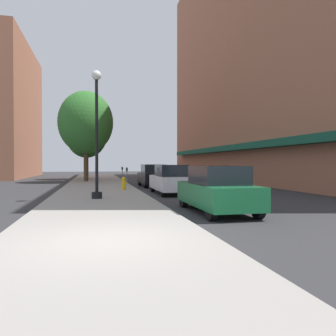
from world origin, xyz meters
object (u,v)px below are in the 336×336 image
Objects in this scene: lamppost at (97,132)px; car_black at (153,176)px; parking_meter_near at (127,174)px; car_green at (217,190)px; fire_hydrant at (124,183)px; car_white at (171,180)px; tree_mid at (86,134)px; parking_meter_far at (122,173)px; tree_near at (86,123)px.

lamppost is 9.99m from car_black.
car_green reaches higher than parking_meter_near.
car_white reaches higher than fire_hydrant.
lamppost is 0.82× the size of tree_mid.
car_green is (1.95, -17.38, -0.14)m from parking_meter_far.
parking_meter_near is (2.20, 8.70, -2.25)m from lamppost.
parking_meter_far reaches higher than fire_hydrant.
tree_mid is 1.68× the size of car_green.
car_green is (4.15, -4.57, -2.39)m from lamppost.
tree_mid is at bearing 104.43° from parking_meter_near.
parking_meter_far is at bearing -68.85° from tree_mid.
parking_meter_near is at bearing 81.85° from fire_hydrant.
parking_meter_far is 0.16× the size of tree_near.
car_black is (2.51, 3.95, 0.29)m from fire_hydrant.
lamppost is 4.50× the size of parking_meter_near.
car_black is at bearing 91.02° from car_green.
parking_meter_near is 0.30× the size of car_black.
parking_meter_near is at bearing -90.00° from parking_meter_far.
car_green is (2.51, -9.40, 0.29)m from fire_hydrant.
tree_mid is (-2.60, 16.12, 4.30)m from fire_hydrant.
car_green is 1.00× the size of car_black.
lamppost is at bearing 133.23° from car_green.
tree_near is at bearing 127.83° from car_black.
fire_hydrant is 0.18× the size of car_white.
car_white is at bearing -88.61° from car_black.
lamppost is 1.37× the size of car_white.
parking_meter_far is at bearing 90.00° from parking_meter_near.
parking_meter_far is 0.30× the size of car_green.
tree_mid is (-0.07, 5.36, -0.64)m from tree_near.
car_green is 1.00× the size of car_white.
lamppost is at bearing -108.79° from fire_hydrant.
car_white is (0.00, 7.26, 0.00)m from car_green.
tree_mid is at bearing 107.68° from car_white.
car_black is at bearing -67.27° from tree_mid.
lamppost is at bearing -99.73° from parking_meter_far.
tree_mid is at bearing 111.15° from parking_meter_far.
parking_meter_near is 13.42m from car_green.
parking_meter_near is 0.16× the size of tree_near.
car_white is at bearing 32.95° from lamppost.
parking_meter_near is 1.00× the size of parking_meter_far.
tree_near reaches higher than fire_hydrant.
parking_meter_near is 6.33m from car_white.
car_green is at bearing -78.70° from tree_mid.
lamppost is 5.76m from fire_hydrant.
tree_near is 5.40m from tree_mid.
car_green is (5.10, -25.52, -4.01)m from tree_mid.
tree_near is 1.91× the size of car_white.
car_black is (1.95, 0.07, -0.14)m from parking_meter_near.
tree_mid reaches higher than car_green.
parking_meter_near is at bearing 75.83° from lamppost.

